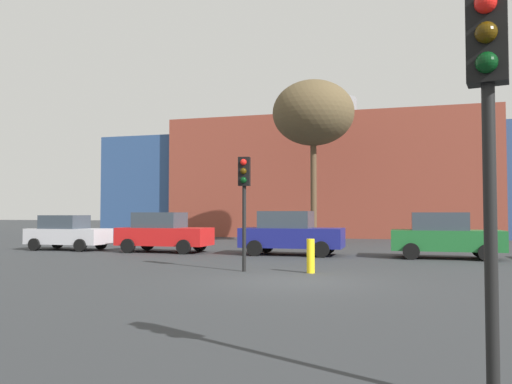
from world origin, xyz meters
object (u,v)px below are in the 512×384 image
Objects in this scene: traffic_light_near_right at (488,98)px; bare_tree_0 at (313,114)px; parked_car_0 at (67,233)px; parked_car_1 at (163,232)px; parked_car_3 at (444,235)px; traffic_light_island at (244,187)px; parked_car_2 at (290,233)px; bollard_yellow_0 at (311,256)px.

traffic_light_near_right is 0.40× the size of bare_tree_0.
bare_tree_0 is (10.76, 8.66, 6.93)m from parked_car_0.
parked_car_3 is (12.29, 0.00, -0.00)m from parked_car_1.
bare_tree_0 is at bearing 38.80° from parked_car_0.
bare_tree_0 reaches higher than traffic_light_island.
bare_tree_0 is at bearing 127.69° from parked_car_3.
traffic_light_near_right is at bearing -45.28° from parked_car_0.
parked_car_0 is 0.93× the size of parked_car_3.
parked_car_0 is 13.02m from traffic_light_island.
parked_car_2 is (11.18, 0.00, 0.09)m from parked_car_0.
bollard_yellow_0 is at bearing -149.99° from traffic_light_near_right.
traffic_light_island is at bearing -88.75° from bare_tree_0.
parked_car_2 is 11.04m from bare_tree_0.
parked_car_0 is at bearing -127.31° from traffic_light_island.
traffic_light_near_right is (16.62, -16.78, 2.04)m from parked_car_0.
parked_car_0 is at bearing 153.93° from bollard_yellow_0.
parked_car_1 is at bearing -0.00° from parked_car_0.
bollard_yellow_0 is (-3.46, 10.34, -2.37)m from traffic_light_near_right.
traffic_light_island is at bearing -175.99° from bollard_yellow_0.
traffic_light_near_right is (11.45, -16.78, 1.97)m from parked_car_1.
bollard_yellow_0 is at bearing -123.70° from parked_car_3.
traffic_light_near_right is (-0.84, -16.78, 1.97)m from parked_car_3.
traffic_light_island is 2.95m from bollard_yellow_0.
bare_tree_0 reaches higher than traffic_light_near_right.
traffic_light_island is 16.09m from bare_tree_0.
parked_car_0 is at bearing -123.76° from traffic_light_near_right.
parked_car_2 is at bearing 0.00° from parked_car_0.
parked_car_3 is at bearing 129.37° from traffic_light_island.
bare_tree_0 is at bearing -155.52° from traffic_light_near_right.
traffic_light_island reaches higher than parked_car_2.
parked_car_1 is at bearing -180.00° from parked_car_3.
traffic_light_island is (5.94, -6.58, 1.71)m from parked_car_1.
bollard_yellow_0 is (13.16, -6.44, -0.33)m from parked_car_0.
parked_car_0 is at bearing -141.20° from bare_tree_0.
parked_car_2 reaches higher than parked_car_0.
parked_car_0 is at bearing 180.00° from parked_car_3.
bare_tree_0 reaches higher than bollard_yellow_0.
traffic_light_island is 3.46× the size of bollard_yellow_0.
traffic_light_island is at bearing -134.00° from parked_car_3.
bollard_yellow_0 is (-4.29, -6.44, -0.40)m from parked_car_3.
parked_car_1 is at bearing -144.59° from traffic_light_island.
parked_car_3 is at bearing 0.00° from parked_car_1.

